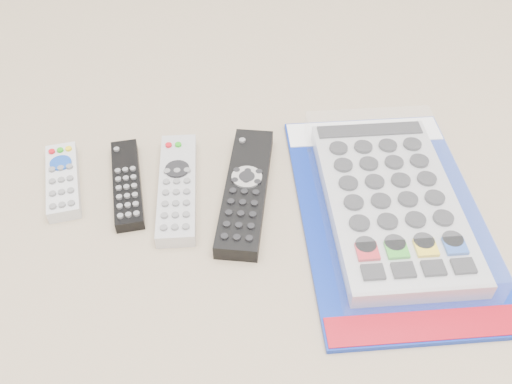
{
  "coord_description": "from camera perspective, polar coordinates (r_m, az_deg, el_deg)",
  "views": [
    {
      "loc": [
        -0.04,
        -0.49,
        0.54
      ],
      "look_at": [
        0.01,
        0.02,
        0.01
      ],
      "focal_mm": 40.0,
      "sensor_mm": 36.0,
      "label": 1
    }
  ],
  "objects": [
    {
      "name": "remote_small_grey",
      "position": [
        0.8,
        -18.76,
        1.13
      ],
      "size": [
        0.06,
        0.14,
        0.02
      ],
      "rotation": [
        0.0,
        0.0,
        0.16
      ],
      "color": "#BCBDBF",
      "rests_on": "ground"
    },
    {
      "name": "remote_slim_black",
      "position": [
        0.77,
        -12.78,
        0.83
      ],
      "size": [
        0.05,
        0.16,
        0.02
      ],
      "rotation": [
        0.0,
        0.0,
        0.1
      ],
      "color": "black",
      "rests_on": "ground"
    },
    {
      "name": "remote_silver_dvd",
      "position": [
        0.75,
        -7.86,
        0.49
      ],
      "size": [
        0.05,
        0.19,
        0.02
      ],
      "rotation": [
        0.0,
        0.0,
        -0.03
      ],
      "color": "#BABABF",
      "rests_on": "ground"
    },
    {
      "name": "remote_large_black",
      "position": [
        0.74,
        -1.03,
        0.22
      ],
      "size": [
        0.1,
        0.23,
        0.02
      ],
      "rotation": [
        0.0,
        0.0,
        -0.2
      ],
      "color": "black",
      "rests_on": "ground"
    },
    {
      "name": "jumbo_remote_packaged",
      "position": [
        0.73,
        13.38,
        -0.79
      ],
      "size": [
        0.23,
        0.38,
        0.05
      ],
      "rotation": [
        0.0,
        0.0,
        -0.02
      ],
      "color": "navy",
      "rests_on": "ground"
    }
  ]
}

